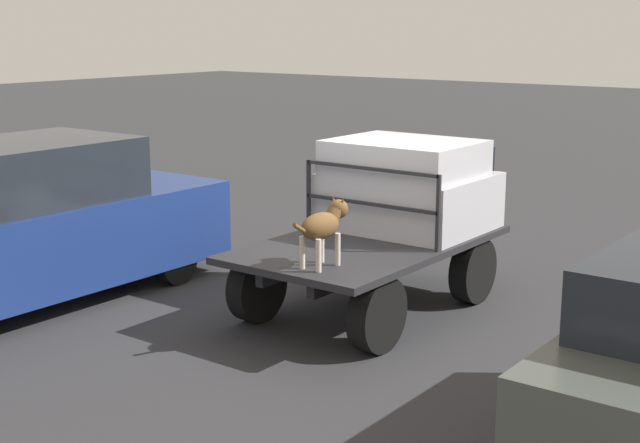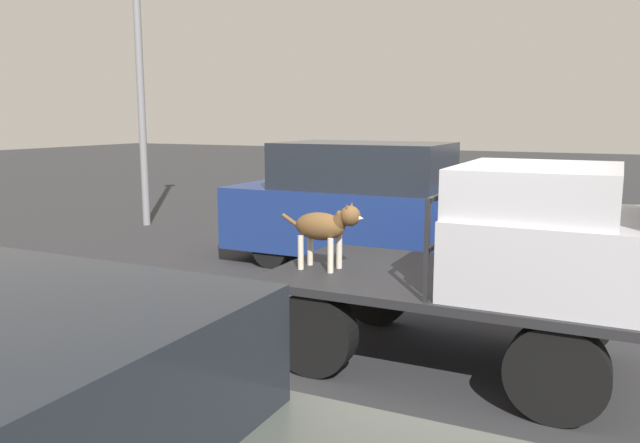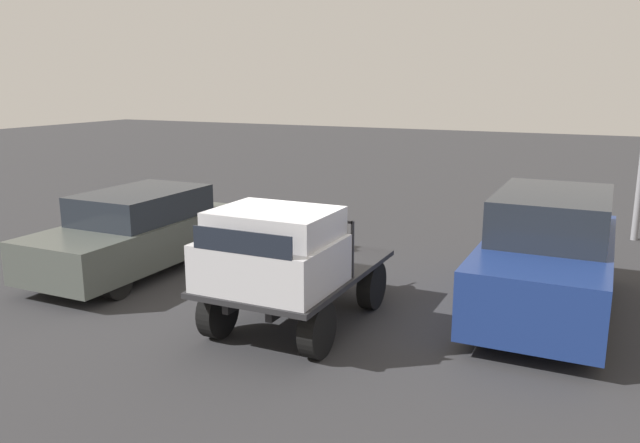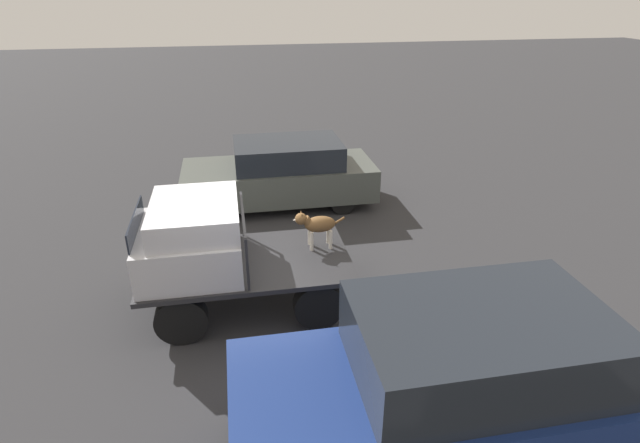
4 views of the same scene
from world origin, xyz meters
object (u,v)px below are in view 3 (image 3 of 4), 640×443
Objects in this scene: dog at (318,225)px; parked_sedan at (137,231)px; flatbed_truck at (299,285)px; parked_pickup_far at (548,255)px.

parked_sedan is at bearing -67.99° from dog.
dog is at bearing 87.42° from parked_sedan.
flatbed_truck is 0.74× the size of parked_sedan.
dog is at bearing -168.54° from flatbed_truck.
parked_pickup_far is (-1.08, 7.65, 0.16)m from parked_sedan.
dog is at bearing -75.96° from parked_pickup_far.
parked_pickup_far is at bearing 123.33° from dog.
parked_sedan is 0.96× the size of parked_pickup_far.
dog is 3.85m from parked_pickup_far.
parked_pickup_far is (-2.12, 3.48, 0.36)m from flatbed_truck.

